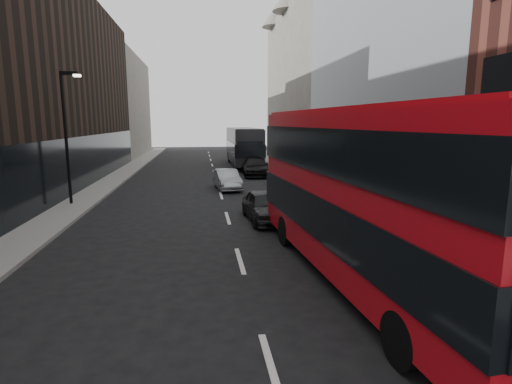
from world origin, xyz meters
name	(u,v)px	position (x,y,z in m)	size (l,w,h in m)	color
sidewalk_right	(315,181)	(7.50, 25.00, 0.07)	(3.00, 80.00, 0.15)	slate
sidewalk_left	(106,185)	(-8.00, 25.00, 0.07)	(2.00, 80.00, 0.15)	slate
building_modern_block	(396,38)	(11.47, 21.00, 9.90)	(5.03, 22.00, 20.00)	#A8AEB3
building_victorian	(304,79)	(11.38, 44.00, 9.66)	(6.50, 24.00, 21.00)	#69635D
building_left_mid	(69,91)	(-11.50, 30.00, 7.00)	(5.00, 24.00, 14.00)	black
building_left_far	(122,107)	(-11.50, 52.00, 6.50)	(5.00, 20.00, 13.00)	#69635D
street_lamp	(67,129)	(-8.22, 18.00, 4.18)	(1.06, 0.22, 7.00)	black
red_bus	(369,189)	(3.37, 5.72, 2.73)	(3.74, 12.35, 4.92)	#B70B14
grey_bus	(243,146)	(3.28, 37.25, 2.10)	(2.86, 12.15, 3.91)	black
car_a	(265,206)	(1.68, 13.29, 0.71)	(1.69, 4.19, 1.43)	black
car_b	(227,179)	(0.53, 22.36, 0.68)	(1.43, 4.11, 1.35)	gray
car_c	(255,167)	(3.40, 29.04, 0.76)	(2.14, 5.26, 1.53)	black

